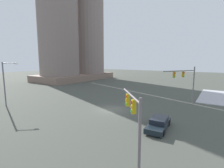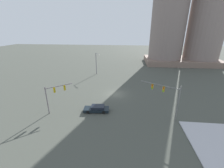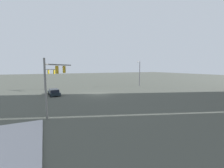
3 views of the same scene
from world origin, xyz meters
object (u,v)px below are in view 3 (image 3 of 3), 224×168
at_px(traffic_signal_opposite_side, 55,76).
at_px(streetlamp_curved_arm, 139,72).
at_px(sedan_car_approaching, 54,92).
at_px(traffic_signal_near_corner, 48,74).

height_order(traffic_signal_opposite_side, streetlamp_curved_arm, streetlamp_curved_arm).
distance_m(traffic_signal_opposite_side, sedan_car_approaching, 13.01).
distance_m(traffic_signal_near_corner, streetlamp_curved_arm, 24.62).
bearing_deg(traffic_signal_near_corner, traffic_signal_opposite_side, -39.29).
distance_m(traffic_signal_opposite_side, streetlamp_curved_arm, 29.70).
distance_m(traffic_signal_near_corner, sedan_car_approaching, 8.35).
bearing_deg(streetlamp_curved_arm, traffic_signal_near_corner, -45.21).
height_order(traffic_signal_opposite_side, sedan_car_approaching, traffic_signal_opposite_side).
relative_size(traffic_signal_near_corner, sedan_car_approaching, 1.09).
bearing_deg(traffic_signal_opposite_side, sedan_car_approaching, 29.01).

